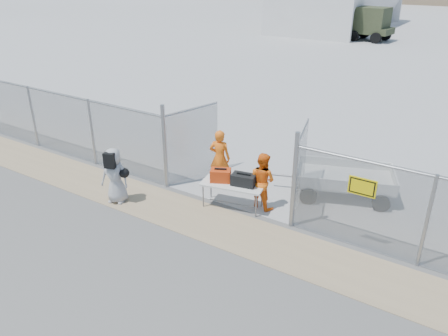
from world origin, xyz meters
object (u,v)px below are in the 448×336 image
Objects in this scene: security_worker_right at (262,181)px; visitor at (115,176)px; utility_trailer at (344,181)px; folding_table at (233,195)px; security_worker_left at (220,158)px.

visitor reaches higher than security_worker_right.
security_worker_right is at bearing -151.52° from utility_trailer.
visitor is (-2.86, -1.44, 0.43)m from folding_table.
security_worker_left is 3.01m from visitor.
visitor is (-3.50, -1.88, 0.00)m from security_worker_right.
security_worker_left is 1.10× the size of security_worker_right.
security_worker_left reaches higher than utility_trailer.
folding_table is 1.06× the size of visitor.
utility_trailer is (3.31, 1.35, -0.44)m from security_worker_left.
security_worker_left is at bearing 34.42° from visitor.
folding_table is 3.24m from utility_trailer.
security_worker_left reaches higher than folding_table.
visitor reaches higher than utility_trailer.
security_worker_right is 2.51m from utility_trailer.
security_worker_right reaches higher than folding_table.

